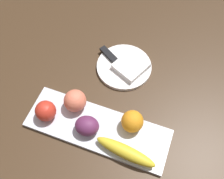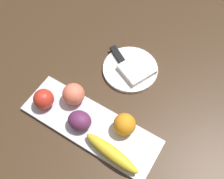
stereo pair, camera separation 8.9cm
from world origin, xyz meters
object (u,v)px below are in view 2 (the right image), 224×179
(apple, at_px, (44,99))
(folded_napkin, at_px, (137,69))
(peach, at_px, (74,94))
(fruit_tray, at_px, (91,124))
(grape_bunch, at_px, (80,121))
(orange_near_apple, at_px, (125,124))
(dinner_plate, at_px, (130,69))
(banana, at_px, (111,153))
(knife, at_px, (120,58))

(apple, xyz_separation_m, folded_napkin, (0.20, 0.28, -0.02))
(peach, distance_m, folded_napkin, 0.25)
(apple, bearing_deg, folded_napkin, 54.91)
(fruit_tray, distance_m, grape_bunch, 0.05)
(fruit_tray, xyz_separation_m, folded_napkin, (0.03, 0.26, 0.02))
(fruit_tray, xyz_separation_m, apple, (-0.17, -0.02, 0.04))
(grape_bunch, height_order, folded_napkin, grape_bunch)
(orange_near_apple, bearing_deg, dinner_plate, 114.94)
(apple, distance_m, orange_near_apple, 0.28)
(apple, bearing_deg, banana, -6.59)
(banana, relative_size, folded_napkin, 1.81)
(orange_near_apple, relative_size, knife, 0.43)
(apple, height_order, peach, peach)
(banana, height_order, folded_napkin, banana)
(dinner_plate, distance_m, folded_napkin, 0.03)
(orange_near_apple, bearing_deg, grape_bunch, -154.48)
(peach, bearing_deg, apple, -138.62)
(apple, height_order, dinner_plate, apple)
(orange_near_apple, distance_m, grape_bunch, 0.14)
(peach, height_order, knife, peach)
(banana, bearing_deg, dinner_plate, -64.30)
(apple, bearing_deg, grape_bunch, 0.31)
(banana, xyz_separation_m, orange_near_apple, (-0.01, 0.09, 0.02))
(fruit_tray, height_order, folded_napkin, folded_napkin)
(banana, bearing_deg, folded_napkin, -68.53)
(knife, bearing_deg, folded_napkin, 20.27)
(fruit_tray, xyz_separation_m, peach, (-0.10, 0.04, 0.04))
(fruit_tray, bearing_deg, knife, 101.25)
(fruit_tray, xyz_separation_m, orange_near_apple, (0.10, 0.04, 0.04))
(fruit_tray, bearing_deg, grape_bunch, -141.00)
(grape_bunch, xyz_separation_m, folded_napkin, (0.05, 0.28, -0.02))
(apple, xyz_separation_m, dinner_plate, (0.17, 0.28, -0.04))
(grape_bunch, distance_m, knife, 0.29)
(banana, relative_size, knife, 1.16)
(banana, height_order, grape_bunch, grape_bunch)
(apple, distance_m, folded_napkin, 0.34)
(peach, bearing_deg, dinner_plate, 65.70)
(dinner_plate, xyz_separation_m, folded_napkin, (0.03, 0.00, 0.02))
(fruit_tray, distance_m, knife, 0.28)
(fruit_tray, height_order, knife, knife)
(apple, bearing_deg, orange_near_apple, 12.85)
(banana, relative_size, peach, 2.59)
(grape_bunch, distance_m, dinner_plate, 0.28)
(banana, height_order, knife, banana)
(fruit_tray, height_order, banana, banana)
(grape_bunch, bearing_deg, dinner_plate, 84.41)
(banana, xyz_separation_m, peach, (-0.21, 0.10, 0.02))
(banana, distance_m, folded_napkin, 0.32)
(orange_near_apple, bearing_deg, fruit_tray, -158.80)
(folded_napkin, bearing_deg, peach, -119.70)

